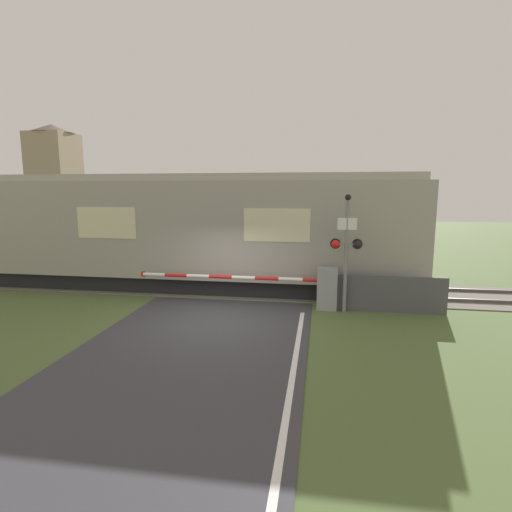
# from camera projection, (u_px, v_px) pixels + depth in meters

# --- Properties ---
(ground_plane) EXTENTS (80.00, 80.00, 0.00)m
(ground_plane) POSITION_uv_depth(u_px,v_px,m) (216.00, 320.00, 11.22)
(ground_plane) COLOR #4C6033
(track_bed) EXTENTS (36.00, 3.20, 0.13)m
(track_bed) POSITION_uv_depth(u_px,v_px,m) (242.00, 288.00, 14.86)
(track_bed) COLOR #666056
(track_bed) RESTS_ON ground_plane
(train) EXTENTS (21.29, 3.15, 4.16)m
(train) POSITION_uv_depth(u_px,v_px,m) (129.00, 230.00, 15.22)
(train) COLOR black
(train) RESTS_ON ground_plane
(crossing_barrier) EXTENTS (6.32, 0.44, 1.29)m
(crossing_barrier) POSITION_uv_depth(u_px,v_px,m) (310.00, 287.00, 12.21)
(crossing_barrier) COLOR gray
(crossing_barrier) RESTS_ON ground_plane
(signal_post) EXTENTS (0.93, 0.26, 3.49)m
(signal_post) POSITION_uv_depth(u_px,v_px,m) (346.00, 246.00, 11.67)
(signal_post) COLOR gray
(signal_post) RESTS_ON ground_plane
(distant_building) EXTENTS (4.11, 4.11, 9.77)m
(distant_building) POSITION_uv_depth(u_px,v_px,m) (55.00, 177.00, 37.99)
(distant_building) COLOR gray
(distant_building) RESTS_ON ground_plane
(roadside_fence) EXTENTS (3.62, 0.06, 1.10)m
(roadside_fence) POSITION_uv_depth(u_px,v_px,m) (383.00, 294.00, 11.87)
(roadside_fence) COLOR #4C4C51
(roadside_fence) RESTS_ON ground_plane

